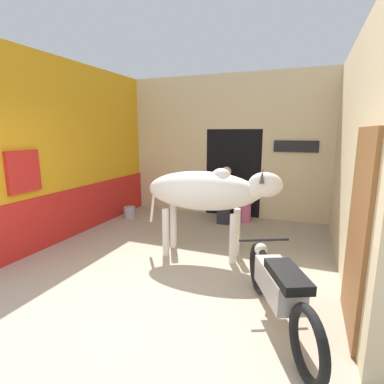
{
  "coord_description": "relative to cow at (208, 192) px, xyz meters",
  "views": [
    {
      "loc": [
        1.78,
        -2.34,
        1.95
      ],
      "look_at": [
        0.11,
        1.98,
        1.01
      ],
      "focal_mm": 28.0,
      "sensor_mm": 36.0,
      "label": 1
    }
  ],
  "objects": [
    {
      "name": "wall_left_shopfront",
      "position": [
        -2.76,
        0.22,
        0.52
      ],
      "size": [
        0.25,
        4.41,
        3.21
      ],
      "color": "orange",
      "rests_on": "ground_plane"
    },
    {
      "name": "bucket",
      "position": [
        -2.33,
        1.37,
        -0.91
      ],
      "size": [
        0.26,
        0.26,
        0.26
      ],
      "color": "#A8A8B2",
      "rests_on": "ground_plane"
    },
    {
      "name": "plastic_stool",
      "position": [
        0.21,
        2.05,
        -0.78
      ],
      "size": [
        0.34,
        0.34,
        0.47
      ],
      "color": "#DB6093",
      "rests_on": "ground_plane"
    },
    {
      "name": "motorcycle_near",
      "position": [
        1.23,
        -1.44,
        -0.61
      ],
      "size": [
        0.94,
        1.82,
        0.74
      ],
      "color": "black",
      "rests_on": "ground_plane"
    },
    {
      "name": "cow",
      "position": [
        0.0,
        0.0,
        0.0
      ],
      "size": [
        2.11,
        0.76,
        1.44
      ],
      "color": "silver",
      "rests_on": "ground_plane"
    },
    {
      "name": "wall_right_with_door",
      "position": [
        2.01,
        0.18,
        0.55
      ],
      "size": [
        0.22,
        4.41,
        3.21
      ],
      "color": "beige",
      "rests_on": "ground_plane"
    },
    {
      "name": "wall_back_with_doorway",
      "position": [
        -0.3,
        2.71,
        0.32
      ],
      "size": [
        4.6,
        0.93,
        3.21
      ],
      "color": "beige",
      "rests_on": "ground_plane"
    },
    {
      "name": "ground_plane",
      "position": [
        -0.38,
        -1.97,
        -1.04
      ],
      "size": [
        30.0,
        30.0,
        0.0
      ],
      "primitive_type": "plane",
      "color": "tan"
    },
    {
      "name": "shopkeeper_seated",
      "position": [
        -0.19,
        1.83,
        -0.39
      ],
      "size": [
        0.38,
        0.33,
        1.22
      ],
      "color": "#282833",
      "rests_on": "ground_plane"
    }
  ]
}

